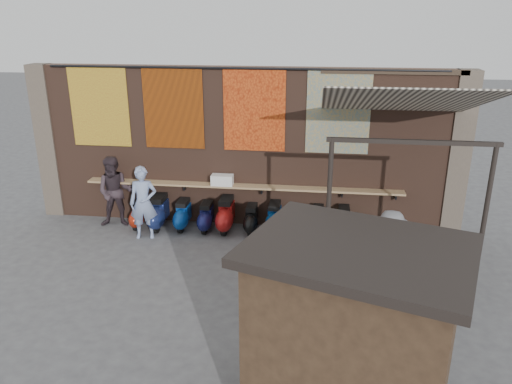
# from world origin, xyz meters

# --- Properties ---
(ground) EXTENTS (70.00, 70.00, 0.00)m
(ground) POSITION_xyz_m (0.00, 0.00, 0.00)
(ground) COLOR #474749
(ground) RESTS_ON ground
(brick_wall) EXTENTS (10.00, 0.40, 4.00)m
(brick_wall) POSITION_xyz_m (0.00, 2.70, 2.00)
(brick_wall) COLOR brown
(brick_wall) RESTS_ON ground
(pier_left) EXTENTS (0.50, 0.50, 4.00)m
(pier_left) POSITION_xyz_m (-5.20, 2.70, 2.00)
(pier_left) COLOR #4C4238
(pier_left) RESTS_ON ground
(pier_right) EXTENTS (0.50, 0.50, 4.00)m
(pier_right) POSITION_xyz_m (5.20, 2.70, 2.00)
(pier_right) COLOR #4C4238
(pier_right) RESTS_ON ground
(eating_counter) EXTENTS (8.00, 0.32, 0.05)m
(eating_counter) POSITION_xyz_m (0.00, 2.33, 1.10)
(eating_counter) COLOR #9E7A51
(eating_counter) RESTS_ON brick_wall
(shelf_box) EXTENTS (0.54, 0.28, 0.26)m
(shelf_box) POSITION_xyz_m (-0.49, 2.30, 1.26)
(shelf_box) COLOR white
(shelf_box) RESTS_ON eating_counter
(tapestry_redgold) EXTENTS (1.50, 0.02, 2.00)m
(tapestry_redgold) POSITION_xyz_m (-3.60, 2.48, 3.00)
(tapestry_redgold) COLOR #8D3614
(tapestry_redgold) RESTS_ON brick_wall
(tapestry_sun) EXTENTS (1.50, 0.02, 2.00)m
(tapestry_sun) POSITION_xyz_m (-1.70, 2.48, 3.00)
(tapestry_sun) COLOR #C14C0B
(tapestry_sun) RESTS_ON brick_wall
(tapestry_orange) EXTENTS (1.50, 0.02, 2.00)m
(tapestry_orange) POSITION_xyz_m (0.30, 2.48, 3.00)
(tapestry_orange) COLOR #CB4E19
(tapestry_orange) RESTS_ON brick_wall
(tapestry_multi) EXTENTS (1.50, 0.02, 2.00)m
(tapestry_multi) POSITION_xyz_m (2.30, 2.48, 3.00)
(tapestry_multi) COLOR #296597
(tapestry_multi) RESTS_ON brick_wall
(hang_rail) EXTENTS (9.50, 0.06, 0.06)m
(hang_rail) POSITION_xyz_m (0.00, 2.47, 3.98)
(hang_rail) COLOR black
(hang_rail) RESTS_ON brick_wall
(scooter_stool_0) EXTENTS (0.33, 0.74, 0.70)m
(scooter_stool_0) POSITION_xyz_m (-2.61, 1.98, 0.35)
(scooter_stool_0) COLOR #9B210E
(scooter_stool_0) RESTS_ON ground
(scooter_stool_1) EXTENTS (0.40, 0.89, 0.85)m
(scooter_stool_1) POSITION_xyz_m (-2.08, 1.97, 0.42)
(scooter_stool_1) COLOR #162250
(scooter_stool_1) RESTS_ON ground
(scooter_stool_2) EXTENTS (0.35, 0.78, 0.74)m
(scooter_stool_2) POSITION_xyz_m (-1.47, 2.01, 0.37)
(scooter_stool_2) COLOR #0D4199
(scooter_stool_2) RESTS_ON ground
(scooter_stool_3) EXTENTS (0.34, 0.75, 0.72)m
(scooter_stool_3) POSITION_xyz_m (-0.86, 1.99, 0.36)
(scooter_stool_3) COLOR #14174C
(scooter_stool_3) RESTS_ON ground
(scooter_stool_4) EXTENTS (0.40, 0.90, 0.85)m
(scooter_stool_4) POSITION_xyz_m (-0.36, 2.03, 0.43)
(scooter_stool_4) COLOR #A61716
(scooter_stool_4) RESTS_ON ground
(scooter_stool_5) EXTENTS (0.33, 0.73, 0.70)m
(scooter_stool_5) POSITION_xyz_m (0.29, 2.02, 0.35)
(scooter_stool_5) COLOR black
(scooter_stool_5) RESTS_ON ground
(scooter_stool_6) EXTENTS (0.37, 0.83, 0.78)m
(scooter_stool_6) POSITION_xyz_m (0.86, 2.02, 0.39)
(scooter_stool_6) COLOR navy
(scooter_stool_6) RESTS_ON ground
(scooter_stool_7) EXTENTS (0.33, 0.74, 0.70)m
(scooter_stool_7) POSITION_xyz_m (1.39, 2.05, 0.35)
(scooter_stool_7) COLOR #98140B
(scooter_stool_7) RESTS_ON ground
(scooter_stool_8) EXTENTS (0.35, 0.78, 0.74)m
(scooter_stool_8) POSITION_xyz_m (1.94, 2.00, 0.37)
(scooter_stool_8) COLOR #10541E
(scooter_stool_8) RESTS_ON ground
(scooter_stool_9) EXTENTS (0.35, 0.79, 0.75)m
(scooter_stool_9) POSITION_xyz_m (2.56, 2.03, 0.37)
(scooter_stool_9) COLOR #10600D
(scooter_stool_9) RESTS_ON ground
(diner_left) EXTENTS (0.73, 0.55, 1.80)m
(diner_left) POSITION_xyz_m (-2.25, 1.40, 0.90)
(diner_left) COLOR #8193BC
(diner_left) RESTS_ON ground
(diner_right) EXTENTS (1.01, 0.85, 1.85)m
(diner_right) POSITION_xyz_m (-3.20, 2.00, 0.92)
(diner_right) COLOR #34292F
(diner_right) RESTS_ON ground
(shopper_navy) EXTENTS (1.03, 0.72, 1.62)m
(shopper_navy) POSITION_xyz_m (3.40, -0.45, 0.81)
(shopper_navy) COLOR black
(shopper_navy) RESTS_ON ground
(shopper_grey) EXTENTS (1.17, 0.76, 1.71)m
(shopper_grey) POSITION_xyz_m (3.30, -0.47, 0.86)
(shopper_grey) COLOR slate
(shopper_grey) RESTS_ON ground
(shopper_tan) EXTENTS (0.80, 0.88, 1.51)m
(shopper_tan) POSITION_xyz_m (2.03, -0.20, 0.75)
(shopper_tan) COLOR #7D574F
(shopper_tan) RESTS_ON ground
(market_stall) EXTENTS (2.75, 2.39, 2.51)m
(market_stall) POSITION_xyz_m (2.39, -3.95, 1.25)
(market_stall) COLOR black
(market_stall) RESTS_ON ground
(stall_roof) EXTENTS (3.10, 2.73, 0.12)m
(stall_roof) POSITION_xyz_m (2.39, -3.95, 2.57)
(stall_roof) COLOR black
(stall_roof) RESTS_ON market_stall
(stall_sign) EXTENTS (1.15, 0.43, 0.50)m
(stall_sign) POSITION_xyz_m (2.68, -3.10, 1.82)
(stall_sign) COLOR gold
(stall_sign) RESTS_ON market_stall
(stall_shelf) EXTENTS (1.85, 0.72, 0.06)m
(stall_shelf) POSITION_xyz_m (2.68, -3.10, 0.91)
(stall_shelf) COLOR #473321
(stall_shelf) RESTS_ON market_stall
(awning_canvas) EXTENTS (3.20, 3.28, 0.97)m
(awning_canvas) POSITION_xyz_m (3.50, 0.90, 3.55)
(awning_canvas) COLOR beige
(awning_canvas) RESTS_ON brick_wall
(awning_ledger) EXTENTS (3.30, 0.08, 0.12)m
(awning_ledger) POSITION_xyz_m (3.50, 2.49, 3.95)
(awning_ledger) COLOR #33261C
(awning_ledger) RESTS_ON brick_wall
(awning_header) EXTENTS (3.00, 0.08, 0.08)m
(awning_header) POSITION_xyz_m (3.50, -0.60, 3.08)
(awning_header) COLOR black
(awning_header) RESTS_ON awning_post_left
(awning_post_left) EXTENTS (0.09, 0.09, 3.10)m
(awning_post_left) POSITION_xyz_m (2.10, -0.60, 1.55)
(awning_post_left) COLOR black
(awning_post_left) RESTS_ON ground
(awning_post_right) EXTENTS (0.09, 0.09, 3.10)m
(awning_post_right) POSITION_xyz_m (4.90, -0.60, 1.55)
(awning_post_right) COLOR black
(awning_post_right) RESTS_ON ground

